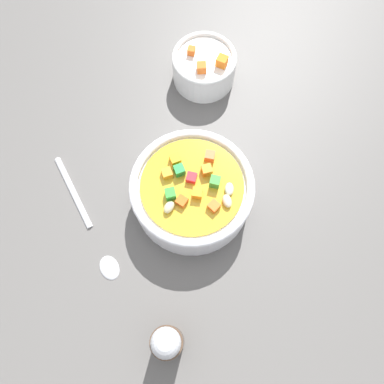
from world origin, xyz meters
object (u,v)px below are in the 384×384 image
at_px(soup_bowl_main, 192,192).
at_px(pepper_shaker, 167,342).
at_px(side_bowl_small, 204,67).
at_px(spoon, 89,225).

height_order(soup_bowl_main, pepper_shaker, pepper_shaker).
xyz_separation_m(soup_bowl_main, side_bowl_small, (0.20, -0.03, -0.01)).
height_order(spoon, side_bowl_small, side_bowl_small).
xyz_separation_m(soup_bowl_main, spoon, (-0.03, 0.14, -0.03)).
bearing_deg(soup_bowl_main, spoon, 101.31).
distance_m(soup_bowl_main, spoon, 0.14).
relative_size(side_bowl_small, pepper_shaker, 1.08).
distance_m(spoon, pepper_shaker, 0.18).
bearing_deg(spoon, pepper_shaker, 8.36).
bearing_deg(side_bowl_small, soup_bowl_main, 170.75).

